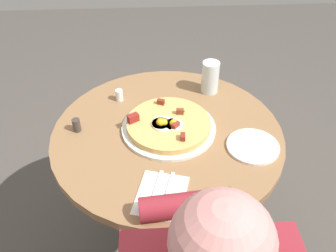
{
  "coord_description": "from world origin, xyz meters",
  "views": [
    {
      "loc": [
        0.05,
        0.97,
        1.6
      ],
      "look_at": [
        -0.0,
        -0.01,
        0.78
      ],
      "focal_mm": 39.09,
      "sensor_mm": 36.0,
      "label": 1
    }
  ],
  "objects_px": {
    "fork": "(155,193)",
    "pizza_plate": "(169,128)",
    "bread_plate": "(253,146)",
    "knife": "(167,195)",
    "salt_shaker": "(119,95)",
    "dining_table": "(167,167)",
    "pepper_shaker": "(77,125)",
    "breakfast_pizza": "(168,124)",
    "water_glass": "(210,77)"
  },
  "relations": [
    {
      "from": "dining_table",
      "to": "pepper_shaker",
      "type": "height_order",
      "value": "pepper_shaker"
    },
    {
      "from": "knife",
      "to": "salt_shaker",
      "type": "height_order",
      "value": "salt_shaker"
    },
    {
      "from": "bread_plate",
      "to": "water_glass",
      "type": "height_order",
      "value": "water_glass"
    },
    {
      "from": "dining_table",
      "to": "salt_shaker",
      "type": "height_order",
      "value": "salt_shaker"
    },
    {
      "from": "pizza_plate",
      "to": "salt_shaker",
      "type": "xyz_separation_m",
      "value": [
        0.18,
        -0.19,
        0.02
      ]
    },
    {
      "from": "pizza_plate",
      "to": "water_glass",
      "type": "relative_size",
      "value": 2.56
    },
    {
      "from": "dining_table",
      "to": "bread_plate",
      "type": "xyz_separation_m",
      "value": [
        -0.28,
        0.1,
        0.19
      ]
    },
    {
      "from": "fork",
      "to": "water_glass",
      "type": "distance_m",
      "value": 0.58
    },
    {
      "from": "fork",
      "to": "salt_shaker",
      "type": "xyz_separation_m",
      "value": [
        0.12,
        -0.48,
        0.02
      ]
    },
    {
      "from": "knife",
      "to": "breakfast_pizza",
      "type": "bearing_deg",
      "value": -168.63
    },
    {
      "from": "fork",
      "to": "knife",
      "type": "xyz_separation_m",
      "value": [
        -0.03,
        0.01,
        0.0
      ]
    },
    {
      "from": "bread_plate",
      "to": "knife",
      "type": "bearing_deg",
      "value": 32.81
    },
    {
      "from": "dining_table",
      "to": "salt_shaker",
      "type": "xyz_separation_m",
      "value": [
        0.18,
        -0.2,
        0.2
      ]
    },
    {
      "from": "bread_plate",
      "to": "salt_shaker",
      "type": "bearing_deg",
      "value": -33.14
    },
    {
      "from": "dining_table",
      "to": "pizza_plate",
      "type": "bearing_deg",
      "value": -112.16
    },
    {
      "from": "salt_shaker",
      "to": "bread_plate",
      "type": "bearing_deg",
      "value": 146.86
    },
    {
      "from": "bread_plate",
      "to": "knife",
      "type": "relative_size",
      "value": 0.98
    },
    {
      "from": "knife",
      "to": "pizza_plate",
      "type": "bearing_deg",
      "value": -168.96
    },
    {
      "from": "bread_plate",
      "to": "knife",
      "type": "distance_m",
      "value": 0.35
    },
    {
      "from": "dining_table",
      "to": "fork",
      "type": "distance_m",
      "value": 0.34
    },
    {
      "from": "knife",
      "to": "water_glass",
      "type": "relative_size",
      "value": 1.39
    },
    {
      "from": "breakfast_pizza",
      "to": "bread_plate",
      "type": "distance_m",
      "value": 0.3
    },
    {
      "from": "water_glass",
      "to": "pepper_shaker",
      "type": "xyz_separation_m",
      "value": [
        0.5,
        0.22,
        -0.04
      ]
    },
    {
      "from": "water_glass",
      "to": "dining_table",
      "type": "bearing_deg",
      "value": 52.98
    },
    {
      "from": "fork",
      "to": "pizza_plate",
      "type": "bearing_deg",
      "value": -175.75
    },
    {
      "from": "water_glass",
      "to": "pizza_plate",
      "type": "bearing_deg",
      "value": 52.24
    },
    {
      "from": "knife",
      "to": "water_glass",
      "type": "height_order",
      "value": "water_glass"
    },
    {
      "from": "bread_plate",
      "to": "breakfast_pizza",
      "type": "bearing_deg",
      "value": -21.64
    },
    {
      "from": "water_glass",
      "to": "pepper_shaker",
      "type": "height_order",
      "value": "water_glass"
    },
    {
      "from": "pizza_plate",
      "to": "water_glass",
      "type": "distance_m",
      "value": 0.3
    },
    {
      "from": "pizza_plate",
      "to": "bread_plate",
      "type": "xyz_separation_m",
      "value": [
        -0.28,
        0.11,
        -0.0
      ]
    },
    {
      "from": "dining_table",
      "to": "breakfast_pizza",
      "type": "bearing_deg",
      "value": -106.58
    },
    {
      "from": "breakfast_pizza",
      "to": "bread_plate",
      "type": "relative_size",
      "value": 1.68
    },
    {
      "from": "breakfast_pizza",
      "to": "pepper_shaker",
      "type": "bearing_deg",
      "value": -2.26
    },
    {
      "from": "dining_table",
      "to": "pepper_shaker",
      "type": "xyz_separation_m",
      "value": [
        0.32,
        -0.03,
        0.2
      ]
    },
    {
      "from": "fork",
      "to": "knife",
      "type": "bearing_deg",
      "value": 90.0
    },
    {
      "from": "salt_shaker",
      "to": "water_glass",
      "type": "bearing_deg",
      "value": -173.3
    },
    {
      "from": "pizza_plate",
      "to": "breakfast_pizza",
      "type": "distance_m",
      "value": 0.02
    },
    {
      "from": "salt_shaker",
      "to": "pepper_shaker",
      "type": "xyz_separation_m",
      "value": [
        0.14,
        0.18,
        0.0
      ]
    },
    {
      "from": "fork",
      "to": "salt_shaker",
      "type": "distance_m",
      "value": 0.5
    },
    {
      "from": "dining_table",
      "to": "pepper_shaker",
      "type": "relative_size",
      "value": 16.66
    },
    {
      "from": "bread_plate",
      "to": "salt_shaker",
      "type": "distance_m",
      "value": 0.55
    },
    {
      "from": "dining_table",
      "to": "knife",
      "type": "xyz_separation_m",
      "value": [
        0.02,
        0.29,
        0.19
      ]
    },
    {
      "from": "water_glass",
      "to": "fork",
      "type": "bearing_deg",
      "value": 65.84
    },
    {
      "from": "breakfast_pizza",
      "to": "pepper_shaker",
      "type": "distance_m",
      "value": 0.32
    },
    {
      "from": "bread_plate",
      "to": "water_glass",
      "type": "distance_m",
      "value": 0.36
    },
    {
      "from": "breakfast_pizza",
      "to": "salt_shaker",
      "type": "distance_m",
      "value": 0.26
    },
    {
      "from": "dining_table",
      "to": "fork",
      "type": "bearing_deg",
      "value": 79.59
    },
    {
      "from": "salt_shaker",
      "to": "breakfast_pizza",
      "type": "bearing_deg",
      "value": 133.62
    },
    {
      "from": "water_glass",
      "to": "pepper_shaker",
      "type": "distance_m",
      "value": 0.55
    }
  ]
}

